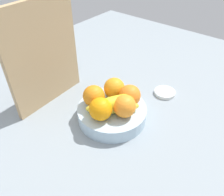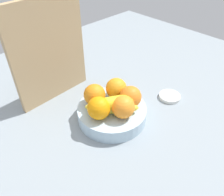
# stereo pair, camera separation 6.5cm
# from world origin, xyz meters

# --- Properties ---
(ground_plane) EXTENTS (1.80, 1.40, 0.03)m
(ground_plane) POSITION_xyz_m (0.00, 0.00, -0.01)
(ground_plane) COLOR gray
(fruit_bowl) EXTENTS (0.23, 0.23, 0.05)m
(fruit_bowl) POSITION_xyz_m (0.03, -0.02, 0.02)
(fruit_bowl) COLOR #ACC9DC
(fruit_bowl) RESTS_ON ground_plane
(orange_front_left) EXTENTS (0.07, 0.07, 0.07)m
(orange_front_left) POSITION_xyz_m (0.08, 0.01, 0.08)
(orange_front_left) COLOR orange
(orange_front_left) RESTS_ON fruit_bowl
(orange_front_right) EXTENTS (0.07, 0.07, 0.07)m
(orange_front_right) POSITION_xyz_m (-0.00, 0.04, 0.08)
(orange_front_right) COLOR orange
(orange_front_right) RESTS_ON fruit_bowl
(orange_center) EXTENTS (0.07, 0.07, 0.07)m
(orange_center) POSITION_xyz_m (-0.03, -0.02, 0.08)
(orange_center) COLOR orange
(orange_center) RESTS_ON fruit_bowl
(orange_back_left) EXTENTS (0.07, 0.07, 0.07)m
(orange_back_left) POSITION_xyz_m (0.02, -0.07, 0.08)
(orange_back_left) COLOR orange
(orange_back_left) RESTS_ON fruit_bowl
(orange_back_right) EXTENTS (0.07, 0.07, 0.07)m
(orange_back_right) POSITION_xyz_m (0.08, -0.05, 0.08)
(orange_back_right) COLOR orange
(orange_back_right) RESTS_ON fruit_bowl
(banana_bunch) EXTENTS (0.17, 0.15, 0.06)m
(banana_bunch) POSITION_xyz_m (0.01, -0.04, 0.08)
(banana_bunch) COLOR yellow
(banana_bunch) RESTS_ON fruit_bowl
(cutting_board) EXTENTS (0.28, 0.03, 0.36)m
(cutting_board) POSITION_xyz_m (-0.03, 0.23, 0.18)
(cutting_board) COLOR tan
(cutting_board) RESTS_ON ground_plane
(jar_lid) EXTENTS (0.08, 0.08, 0.01)m
(jar_lid) POSITION_xyz_m (0.26, -0.09, 0.01)
(jar_lid) COLOR silver
(jar_lid) RESTS_ON ground_plane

